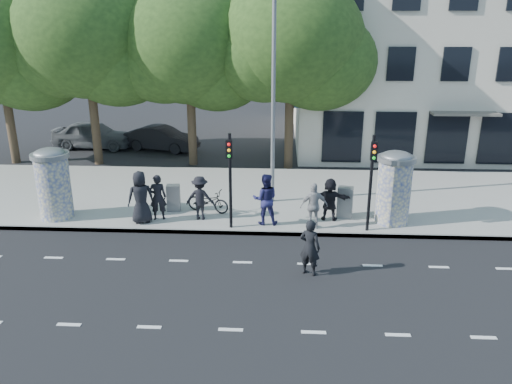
# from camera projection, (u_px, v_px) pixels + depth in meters

# --- Properties ---
(ground) EXTENTS (120.00, 120.00, 0.00)m
(ground) POSITION_uv_depth(u_px,v_px,m) (239.00, 285.00, 14.14)
(ground) COLOR black
(ground) RESTS_ON ground
(sidewalk) EXTENTS (40.00, 8.00, 0.15)m
(sidewalk) POSITION_uv_depth(u_px,v_px,m) (254.00, 196.00, 21.22)
(sidewalk) COLOR gray
(sidewalk) RESTS_ON ground
(curb) EXTENTS (40.00, 0.10, 0.16)m
(curb) POSITION_uv_depth(u_px,v_px,m) (247.00, 233.00, 17.48)
(curb) COLOR slate
(curb) RESTS_ON ground
(lane_dash_near) EXTENTS (32.00, 0.12, 0.01)m
(lane_dash_near) POSITION_uv_depth(u_px,v_px,m) (231.00, 330.00, 12.06)
(lane_dash_near) COLOR silver
(lane_dash_near) RESTS_ON ground
(lane_dash_far) EXTENTS (32.00, 0.12, 0.01)m
(lane_dash_far) POSITION_uv_depth(u_px,v_px,m) (242.00, 262.00, 15.47)
(lane_dash_far) COLOR silver
(lane_dash_far) RESTS_ON ground
(ad_column_left) EXTENTS (1.36, 1.36, 2.65)m
(ad_column_left) POSITION_uv_depth(u_px,v_px,m) (53.00, 182.00, 18.27)
(ad_column_left) COLOR beige
(ad_column_left) RESTS_ON sidewalk
(ad_column_right) EXTENTS (1.36, 1.36, 2.65)m
(ad_column_right) POSITION_uv_depth(u_px,v_px,m) (394.00, 186.00, 17.83)
(ad_column_right) COLOR beige
(ad_column_right) RESTS_ON sidewalk
(traffic_pole_near) EXTENTS (0.22, 0.31, 3.40)m
(traffic_pole_near) POSITION_uv_depth(u_px,v_px,m) (230.00, 172.00, 17.05)
(traffic_pole_near) COLOR black
(traffic_pole_near) RESTS_ON sidewalk
(traffic_pole_far) EXTENTS (0.22, 0.31, 3.40)m
(traffic_pole_far) POSITION_uv_depth(u_px,v_px,m) (372.00, 174.00, 16.81)
(traffic_pole_far) COLOR black
(traffic_pole_far) RESTS_ON sidewalk
(street_lamp) EXTENTS (0.25, 0.93, 8.00)m
(street_lamp) POSITION_uv_depth(u_px,v_px,m) (273.00, 86.00, 18.84)
(street_lamp) COLOR slate
(street_lamp) RESTS_ON sidewalk
(tree_mid_left) EXTENTS (7.20, 7.20, 9.57)m
(tree_mid_left) POSITION_uv_depth(u_px,v_px,m) (86.00, 35.00, 24.32)
(tree_mid_left) COLOR #38281C
(tree_mid_left) RESTS_ON ground
(tree_near_left) EXTENTS (6.80, 6.80, 8.97)m
(tree_near_left) POSITION_uv_depth(u_px,v_px,m) (188.00, 45.00, 24.40)
(tree_near_left) COLOR #38281C
(tree_near_left) RESTS_ON ground
(tree_center) EXTENTS (7.00, 7.00, 9.30)m
(tree_center) POSITION_uv_depth(u_px,v_px,m) (291.00, 40.00, 23.68)
(tree_center) COLOR #38281C
(tree_center) RESTS_ON ground
(building) EXTENTS (20.30, 15.85, 12.00)m
(building) POSITION_uv_depth(u_px,v_px,m) (461.00, 42.00, 30.53)
(building) COLOR beige
(building) RESTS_ON ground
(ped_a) EXTENTS (1.11, 0.93, 1.93)m
(ped_a) POSITION_uv_depth(u_px,v_px,m) (141.00, 197.00, 17.91)
(ped_a) COLOR black
(ped_a) RESTS_ON sidewalk
(ped_b) EXTENTS (0.69, 0.52, 1.72)m
(ped_b) POSITION_uv_depth(u_px,v_px,m) (158.00, 197.00, 18.25)
(ped_b) COLOR black
(ped_b) RESTS_ON sidewalk
(ped_c) EXTENTS (0.94, 0.75, 1.87)m
(ped_c) POSITION_uv_depth(u_px,v_px,m) (265.00, 199.00, 17.80)
(ped_c) COLOR #212051
(ped_c) RESTS_ON sidewalk
(ped_d) EXTENTS (1.09, 0.66, 1.64)m
(ped_d) POSITION_uv_depth(u_px,v_px,m) (200.00, 198.00, 18.28)
(ped_d) COLOR black
(ped_d) RESTS_ON sidewalk
(ped_e) EXTENTS (1.06, 0.71, 1.67)m
(ped_e) POSITION_uv_depth(u_px,v_px,m) (314.00, 206.00, 17.43)
(ped_e) COLOR #959598
(ped_e) RESTS_ON sidewalk
(ped_f) EXTENTS (1.54, 0.75, 1.59)m
(ped_f) POSITION_uv_depth(u_px,v_px,m) (330.00, 199.00, 18.20)
(ped_f) COLOR black
(ped_f) RESTS_ON sidewalk
(man_road) EXTENTS (0.74, 0.63, 1.71)m
(man_road) POSITION_uv_depth(u_px,v_px,m) (310.00, 247.00, 14.50)
(man_road) COLOR black
(man_road) RESTS_ON ground
(bicycle) EXTENTS (1.05, 1.78, 0.89)m
(bicycle) POSITION_uv_depth(u_px,v_px,m) (208.00, 201.00, 19.09)
(bicycle) COLOR black
(bicycle) RESTS_ON sidewalk
(cabinet_left) EXTENTS (0.53, 0.41, 1.04)m
(cabinet_left) POSITION_uv_depth(u_px,v_px,m) (174.00, 198.00, 19.19)
(cabinet_left) COLOR slate
(cabinet_left) RESTS_ON sidewalk
(cabinet_right) EXTENTS (0.63, 0.51, 1.17)m
(cabinet_right) POSITION_uv_depth(u_px,v_px,m) (345.00, 202.00, 18.54)
(cabinet_right) COLOR slate
(cabinet_right) RESTS_ON sidewalk
(car_left) EXTENTS (2.15, 4.82, 1.61)m
(car_left) POSITION_uv_depth(u_px,v_px,m) (93.00, 135.00, 29.48)
(car_left) COLOR #4F5255
(car_left) RESTS_ON ground
(car_mid) EXTENTS (2.62, 4.51, 1.40)m
(car_mid) POSITION_uv_depth(u_px,v_px,m) (162.00, 138.00, 29.01)
(car_mid) COLOR black
(car_mid) RESTS_ON ground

